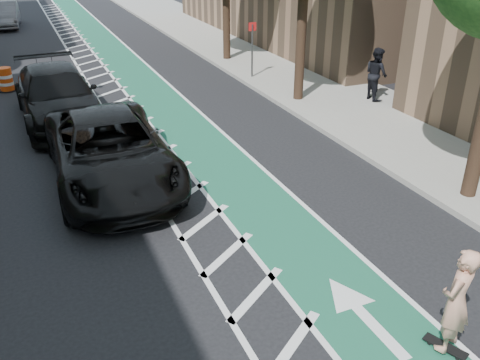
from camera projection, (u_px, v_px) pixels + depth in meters
ground at (157, 272)px, 10.03m from camera, size 120.00×120.00×0.00m
bike_lane at (164, 106)px, 19.29m from camera, size 2.00×90.00×0.01m
buffer_strip at (125, 111)px, 18.76m from camera, size 1.40×90.00×0.01m
sidewalk_right at (312, 85)px, 21.59m from camera, size 5.00×90.00×0.15m
curb_right at (260, 91)px, 20.71m from camera, size 0.12×90.00×0.16m
sign_post at (252, 49)px, 21.97m from camera, size 0.35×0.08×2.47m
skateboard at (445, 347)px, 8.15m from camera, size 0.45×0.72×0.09m
skateboarder at (456, 301)px, 7.73m from camera, size 0.79×0.66×1.84m
suv_near at (110, 151)px, 13.22m from camera, size 3.00×6.39×1.77m
suv_far at (57, 96)px, 17.46m from camera, size 2.77×6.30×1.80m
car_grey at (4, 15)px, 33.98m from camera, size 2.06×5.07×1.63m
pedestrian at (376, 74)px, 19.14m from camera, size 0.82×1.01×1.97m
barrel_c at (6, 80)px, 20.85m from camera, size 0.71×0.71×0.97m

